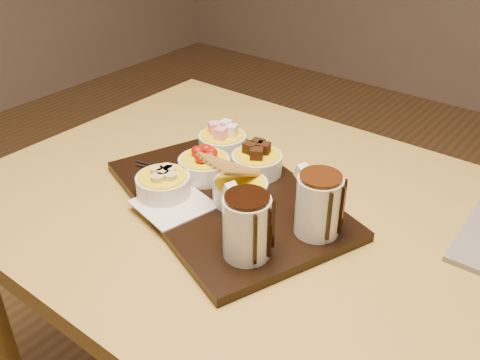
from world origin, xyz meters
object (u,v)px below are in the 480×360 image
Objects in this scene: dining_table at (285,258)px; pitcher_milk_chocolate at (318,206)px; serving_board at (227,198)px; bowl_strawberries at (204,167)px; pitcher_dark_chocolate at (247,227)px.

pitcher_milk_chocolate is at bearing -20.97° from dining_table.
bowl_strawberries is at bearing -176.42° from serving_board.
bowl_strawberries is 0.98× the size of pitcher_milk_chocolate.
dining_table is 12.00× the size of bowl_strawberries.
serving_board reaches higher than dining_table.
pitcher_dark_chocolate is (0.13, -0.11, 0.06)m from serving_board.
serving_board is 0.20m from pitcher_milk_chocolate.
pitcher_dark_chocolate is at bearing -19.98° from serving_board.
pitcher_dark_chocolate is 0.13m from pitcher_milk_chocolate.
bowl_strawberries reaches higher than serving_board.
serving_board is at bearing -17.12° from bowl_strawberries.
pitcher_milk_chocolate is (0.08, -0.03, 0.17)m from dining_table.
bowl_strawberries is (-0.08, 0.02, 0.03)m from serving_board.
pitcher_dark_chocolate reaches higher than dining_table.
dining_table is 0.23m from bowl_strawberries.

